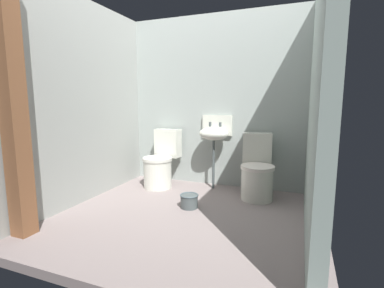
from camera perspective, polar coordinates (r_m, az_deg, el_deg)
ground_plane at (r=3.13m, az=-1.92°, el=-14.25°), size 2.83×2.65×0.08m
wall_back at (r=3.99m, az=4.70°, el=8.46°), size 2.83×0.10×2.34m
wall_left at (r=3.65m, az=-20.14°, el=7.96°), size 0.10×2.45×2.34m
wall_right at (r=2.75m, az=24.11°, el=7.70°), size 0.10×2.45×2.34m
wooden_door_post at (r=2.81m, az=-32.45°, el=7.11°), size 0.16×0.16×2.34m
toilet_left at (r=3.96m, az=-6.32°, el=-3.91°), size 0.42×0.61×0.78m
toilet_right at (r=3.56m, az=12.99°, el=-5.50°), size 0.49×0.65×0.78m
sink at (r=3.80m, az=4.54°, el=2.20°), size 0.42×0.35×0.99m
bucket at (r=3.20m, az=-0.58°, el=-11.38°), size 0.21×0.21×0.15m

